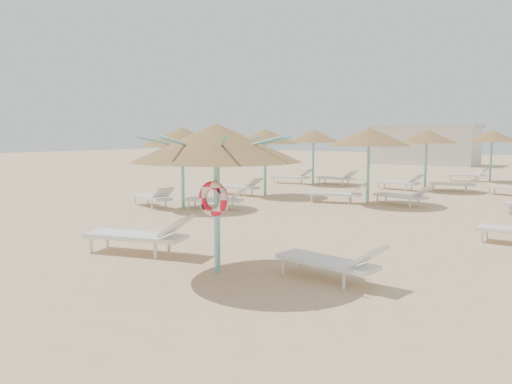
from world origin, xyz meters
The scene contains 6 objects.
ground centered at (0.00, 0.00, 0.00)m, with size 120.00×120.00×0.00m, color tan.
main_palapa centered at (0.45, -0.39, 2.31)m, with size 2.97×2.97×2.66m.
lounger_main_a centered at (-1.73, -0.17, 0.40)m, with size 2.40×1.30×0.84m.
lounger_main_b centered at (2.38, 0.32, 0.34)m, with size 2.01×0.88×0.71m.
palapa_field centered at (1.48, 10.80, 2.30)m, with size 19.74×19.20×2.72m.
service_hut centered at (-6.00, 35.00, 1.64)m, with size 8.40×4.40×3.25m.
Camera 1 is at (5.99, -7.20, 2.46)m, focal length 35.00 mm.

